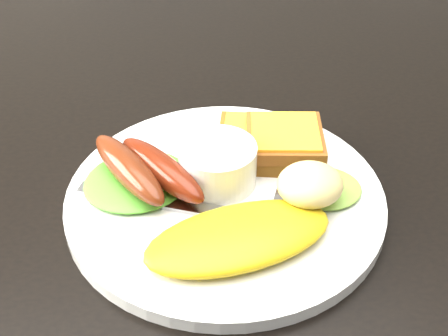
% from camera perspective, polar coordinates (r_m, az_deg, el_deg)
% --- Properties ---
extents(dining_table, '(1.20, 0.80, 0.04)m').
position_cam_1_polar(dining_table, '(0.70, 6.78, 5.16)').
color(dining_table, black).
rests_on(dining_table, ground).
extents(plate, '(0.27, 0.27, 0.01)m').
position_cam_1_polar(plate, '(0.54, 0.11, -2.83)').
color(plate, white).
rests_on(plate, dining_table).
extents(lettuce_left, '(0.12, 0.11, 0.01)m').
position_cam_1_polar(lettuce_left, '(0.54, -7.93, -1.15)').
color(lettuce_left, '#2E861D').
rests_on(lettuce_left, plate).
extents(lettuce_right, '(0.07, 0.06, 0.01)m').
position_cam_1_polar(lettuce_right, '(0.54, 9.09, -1.81)').
color(lettuce_right, '#669A2C').
rests_on(lettuce_right, plate).
extents(omelette, '(0.16, 0.11, 0.02)m').
position_cam_1_polar(omelette, '(0.48, 1.35, -6.34)').
color(omelette, yellow).
rests_on(omelette, plate).
extents(sausage_a, '(0.08, 0.11, 0.03)m').
position_cam_1_polar(sausage_a, '(0.53, -8.74, -0.05)').
color(sausage_a, '#5E2F12').
rests_on(sausage_a, lettuce_left).
extents(sausage_b, '(0.09, 0.10, 0.03)m').
position_cam_1_polar(sausage_b, '(0.53, -5.73, -0.12)').
color(sausage_b, '#67250B').
rests_on(sausage_b, lettuce_left).
extents(ramekin, '(0.07, 0.07, 0.04)m').
position_cam_1_polar(ramekin, '(0.53, -0.60, 0.23)').
color(ramekin, white).
rests_on(ramekin, plate).
extents(toast_a, '(0.10, 0.10, 0.01)m').
position_cam_1_polar(toast_a, '(0.58, 3.52, 2.23)').
color(toast_a, brown).
rests_on(toast_a, plate).
extents(toast_b, '(0.08, 0.08, 0.01)m').
position_cam_1_polar(toast_b, '(0.57, 5.58, 2.76)').
color(toast_b, '#985D24').
rests_on(toast_b, toast_a).
extents(potato_salad, '(0.06, 0.06, 0.03)m').
position_cam_1_polar(potato_salad, '(0.51, 7.88, -1.50)').
color(potato_salad, beige).
rests_on(potato_salad, lettuce_right).
extents(fork, '(0.16, 0.07, 0.00)m').
position_cam_1_polar(fork, '(0.52, -4.58, -3.36)').
color(fork, '#ADAFB7').
rests_on(fork, plate).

